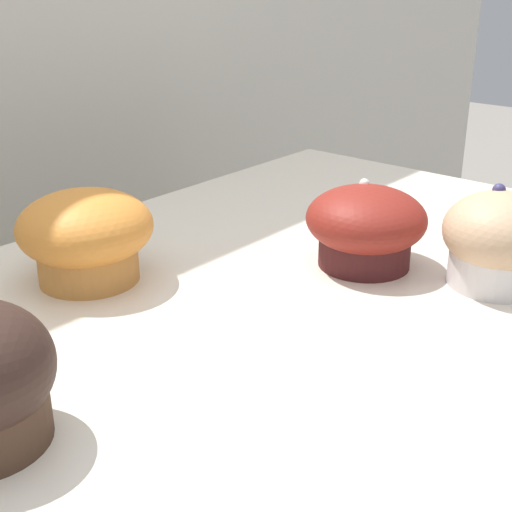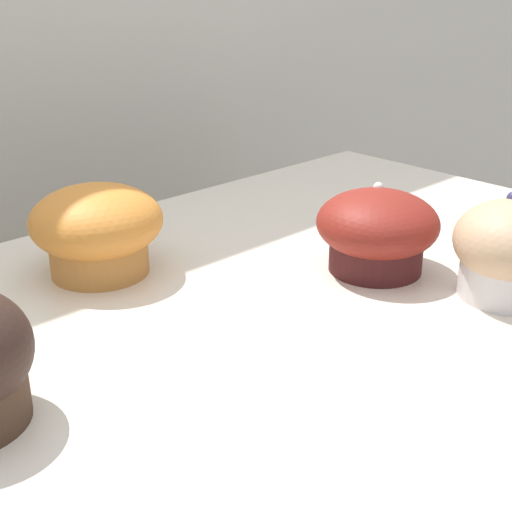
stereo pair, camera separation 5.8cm
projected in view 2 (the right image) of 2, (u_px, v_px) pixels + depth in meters
The scene contains 2 objects.
muffin_front_center at pixel (97, 229), 0.64m from camera, with size 0.12×0.12×0.08m.
muffin_front_left at pixel (377, 230), 0.65m from camera, with size 0.11×0.11×0.08m.
Camera 2 is at (-0.33, -0.35, 1.22)m, focal length 50.00 mm.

